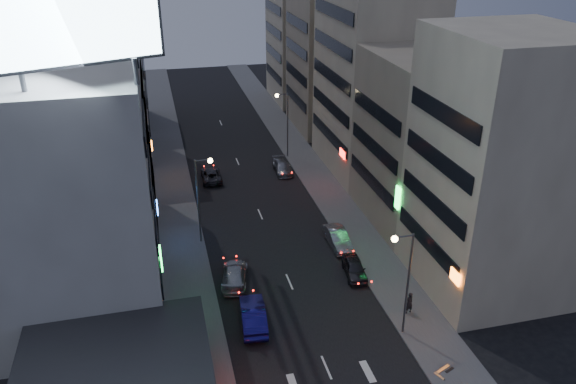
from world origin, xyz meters
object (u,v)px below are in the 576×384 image
object	(u,v)px
parked_car_right_mid	(338,238)
parked_car_left	(211,175)
parked_car_right_near	(354,268)
scooter_black_b	(462,383)
road_car_blue	(253,315)
parked_car_right_far	(282,167)
person	(409,303)
road_car_silver	(235,275)
scooter_silver_b	(448,357)

from	to	relation	value
parked_car_right_mid	parked_car_left	xyz separation A→B (m)	(-9.32, 16.86, -0.10)
parked_car_right_near	scooter_black_b	bearing A→B (deg)	-74.29
parked_car_left	parked_car_right_near	bearing A→B (deg)	114.03
parked_car_right_mid	parked_car_left	world-z (taller)	parked_car_right_mid
parked_car_right_near	road_car_blue	world-z (taller)	road_car_blue
parked_car_right_mid	parked_car_left	size ratio (longest dim) A/B	0.98
parked_car_right_near	parked_car_right_mid	bearing A→B (deg)	95.39
parked_car_right_near	road_car_blue	xyz separation A→B (m)	(-9.27, -4.15, 0.14)
parked_car_right_near	scooter_black_b	world-z (taller)	parked_car_right_near
parked_car_right_near	parked_car_right_far	size ratio (longest dim) A/B	0.89
parked_car_right_near	person	xyz separation A→B (m)	(2.15, -5.78, 0.33)
parked_car_left	person	distance (m)	29.72
parked_car_right_near	parked_car_left	distance (m)	23.55
road_car_silver	scooter_silver_b	size ratio (longest dim) A/B	2.45
parked_car_left	road_car_blue	size ratio (longest dim) A/B	0.92
parked_car_right_far	road_car_silver	world-z (taller)	road_car_silver
parked_car_left	scooter_silver_b	size ratio (longest dim) A/B	2.30
parked_car_right_mid	scooter_silver_b	distance (m)	16.39
person	parked_car_right_far	bearing A→B (deg)	-96.85
parked_car_left	parked_car_right_far	xyz separation A→B (m)	(8.31, 0.28, 0.01)
person	road_car_blue	bearing A→B (deg)	-21.14
parked_car_right_near	road_car_silver	xyz separation A→B (m)	(-9.74, 1.39, 0.03)
parked_car_right_far	person	world-z (taller)	person
road_car_blue	parked_car_right_near	bearing A→B (deg)	-150.47
parked_car_right_far	scooter_silver_b	bearing A→B (deg)	-82.58
scooter_black_b	road_car_silver	bearing A→B (deg)	38.90
parked_car_right_far	person	xyz separation A→B (m)	(3.00, -27.77, 0.35)
scooter_black_b	scooter_silver_b	size ratio (longest dim) A/B	0.99
parked_car_right_far	parked_car_right_near	bearing A→B (deg)	-85.83
parked_car_right_near	parked_car_right_far	bearing A→B (deg)	99.51
parked_car_right_near	scooter_black_b	size ratio (longest dim) A/B	2.02
parked_car_right_near	parked_car_left	size ratio (longest dim) A/B	0.87
parked_car_right_near	parked_car_left	bearing A→B (deg)	120.19
person	scooter_silver_b	bearing A→B (deg)	78.98
parked_car_right_mid	person	distance (m)	10.81
road_car_blue	person	xyz separation A→B (m)	(11.42, -1.63, 0.18)
parked_car_right_far	road_car_blue	distance (m)	27.46
road_car_silver	scooter_black_b	xyz separation A→B (m)	(11.76, -15.07, 0.01)
road_car_silver	scooter_silver_b	distance (m)	17.59
parked_car_right_near	road_car_silver	bearing A→B (deg)	179.19
parked_car_right_mid	road_car_blue	xyz separation A→B (m)	(-9.43, -8.99, 0.08)
parked_car_right_far	person	size ratio (longest dim) A/B	2.54
scooter_black_b	road_car_blue	bearing A→B (deg)	50.77
person	parked_car_right_near	bearing A→B (deg)	-82.63
parked_car_right_mid	road_car_blue	world-z (taller)	road_car_blue
parked_car_right_near	parked_car_right_mid	distance (m)	4.84
parked_car_left	road_car_blue	world-z (taller)	road_car_blue
parked_car_right_mid	person	size ratio (longest dim) A/B	2.54
parked_car_left	scooter_silver_b	xyz separation A→B (m)	(11.51, -33.10, 0.09)
person	road_car_silver	bearing A→B (deg)	-44.12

